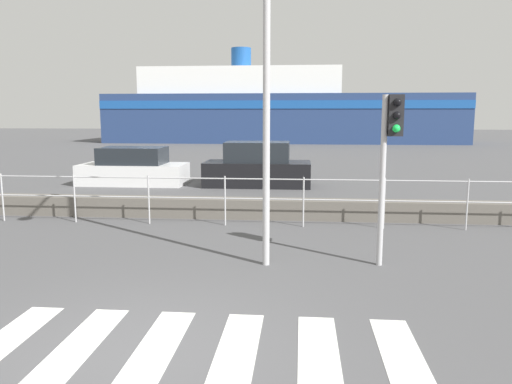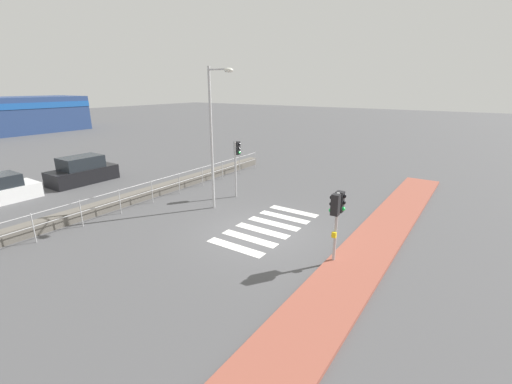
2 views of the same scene
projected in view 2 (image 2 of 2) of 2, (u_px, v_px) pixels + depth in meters
name	position (u px, v px, depth m)	size (l,w,h in m)	color
ground_plane	(260.00, 232.00, 13.71)	(160.00, 160.00, 0.00)	#4C4C4F
sidewalk_brick	(361.00, 258.00, 11.50)	(24.00, 1.80, 0.12)	#934C3D
crosswalk	(268.00, 227.00, 14.21)	(4.95, 2.40, 0.01)	silver
seawall	(141.00, 195.00, 17.54)	(20.28, 0.55, 0.49)	#605B54
harbor_fence	(152.00, 188.00, 16.92)	(18.29, 0.04, 1.16)	#B2B2B5
traffic_light_near	(337.00, 209.00, 10.78)	(0.58, 0.41, 2.43)	#B2B2B5
traffic_light_far	(237.00, 157.00, 17.54)	(0.34, 0.32, 2.91)	#B2B2B5
streetlamp	(215.00, 124.00, 15.15)	(0.32, 1.35, 6.42)	#B2B2B5
parked_car_black	(82.00, 171.00, 20.59)	(3.81, 1.73, 1.59)	black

